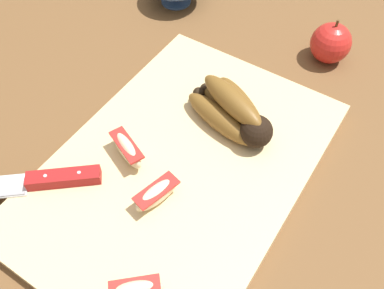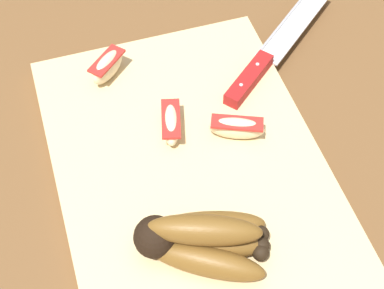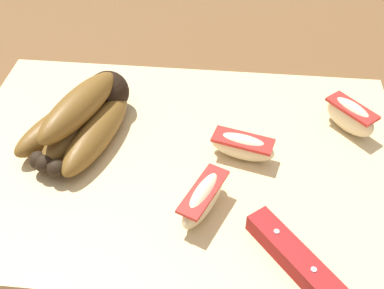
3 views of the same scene
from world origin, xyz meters
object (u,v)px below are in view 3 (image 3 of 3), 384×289
object	(u,v)px
banana_bunch	(84,118)
apple_wedge_middle	(203,198)
apple_wedge_far	(350,116)
apple_wedge_near	(242,146)

from	to	relation	value
banana_bunch	apple_wedge_middle	bearing A→B (deg)	145.56
banana_bunch	apple_wedge_far	size ratio (longest dim) A/B	2.50
apple_wedge_far	apple_wedge_near	bearing A→B (deg)	25.48
apple_wedge_middle	apple_wedge_near	bearing A→B (deg)	-114.52
apple_wedge_far	apple_wedge_middle	bearing A→B (deg)	41.00
apple_wedge_near	apple_wedge_far	xyz separation A→B (m)	(-0.12, -0.06, 0.00)
apple_wedge_near	apple_wedge_far	bearing A→B (deg)	-154.52
banana_bunch	apple_wedge_far	world-z (taller)	banana_bunch
apple_wedge_far	banana_bunch	bearing A→B (deg)	7.38
banana_bunch	apple_wedge_middle	xyz separation A→B (m)	(-0.14, 0.09, -0.01)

